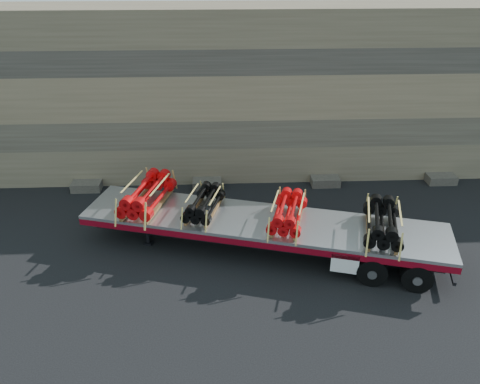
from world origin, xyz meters
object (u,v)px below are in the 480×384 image
object	(u,v)px
bundle_front	(147,195)
bundle_rear	(382,223)
bundle_midfront	(204,204)
trailer	(261,235)
bundle_midrear	(288,213)

from	to	relation	value
bundle_front	bundle_rear	xyz separation A→B (m)	(7.37, -2.05, -0.04)
bundle_midfront	bundle_rear	distance (m)	5.66
trailer	bundle_front	world-z (taller)	bundle_front
trailer	bundle_front	size ratio (longest dim) A/B	4.88
bundle_midrear	bundle_front	bearing A→B (deg)	180.00
bundle_midfront	bundle_rear	size ratio (longest dim) A/B	0.87
bundle_midfront	trailer	bearing A→B (deg)	0.00
trailer	bundle_rear	distance (m)	3.85
bundle_front	bundle_midfront	world-z (taller)	bundle_front
bundle_front	bundle_midrear	bearing A→B (deg)	0.00
bundle_rear	bundle_front	bearing A→B (deg)	180.00
bundle_rear	bundle_midrear	bearing A→B (deg)	180.00
trailer	bundle_front	xyz separation A→B (m)	(-3.78, 1.05, 1.02)
trailer	bundle_midrear	world-z (taller)	bundle_midrear
bundle_front	bundle_midfront	size ratio (longest dim) A/B	1.26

